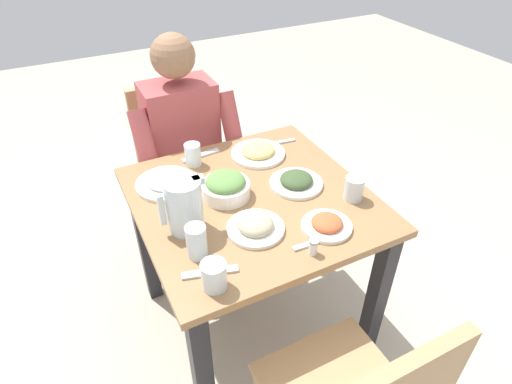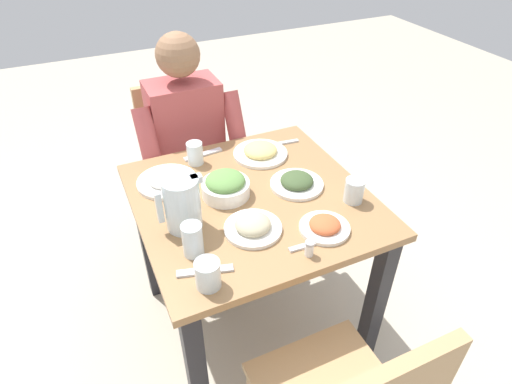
# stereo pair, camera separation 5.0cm
# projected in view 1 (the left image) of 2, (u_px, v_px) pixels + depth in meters

# --- Properties ---
(ground_plane) EXTENTS (8.00, 8.00, 0.00)m
(ground_plane) POSITION_uv_depth(u_px,v_px,m) (253.00, 320.00, 2.02)
(ground_plane) COLOR #B7AD99
(dining_table) EXTENTS (0.83, 0.83, 0.73)m
(dining_table) POSITION_uv_depth(u_px,v_px,m) (252.00, 224.00, 1.67)
(dining_table) COLOR #997047
(dining_table) RESTS_ON ground_plane
(chair_near) EXTENTS (0.40, 0.40, 0.87)m
(chair_near) POSITION_uv_depth(u_px,v_px,m) (179.00, 160.00, 2.22)
(chair_near) COLOR tan
(chair_near) RESTS_ON ground_plane
(diner_near) EXTENTS (0.48, 0.53, 1.17)m
(diner_near) POSITION_uv_depth(u_px,v_px,m) (190.00, 155.00, 1.99)
(diner_near) COLOR #B24C4C
(diner_near) RESTS_ON ground_plane
(water_pitcher) EXTENTS (0.16, 0.12, 0.19)m
(water_pitcher) POSITION_uv_depth(u_px,v_px,m) (184.00, 205.00, 1.39)
(water_pitcher) COLOR silver
(water_pitcher) RESTS_ON dining_table
(salad_bowl) EXTENTS (0.18, 0.18, 0.09)m
(salad_bowl) POSITION_uv_depth(u_px,v_px,m) (226.00, 186.00, 1.57)
(salad_bowl) COLOR white
(salad_bowl) RESTS_ON dining_table
(plate_dolmas) EXTENTS (0.20, 0.20, 0.05)m
(plate_dolmas) POSITION_uv_depth(u_px,v_px,m) (296.00, 181.00, 1.64)
(plate_dolmas) COLOR white
(plate_dolmas) RESTS_ON dining_table
(plate_rice_curry) EXTENTS (0.17, 0.17, 0.04)m
(plate_rice_curry) POSITION_uv_depth(u_px,v_px,m) (327.00, 224.00, 1.44)
(plate_rice_curry) COLOR white
(plate_rice_curry) RESTS_ON dining_table
(plate_fries) EXTENTS (0.23, 0.23, 0.05)m
(plate_fries) POSITION_uv_depth(u_px,v_px,m) (258.00, 151.00, 1.81)
(plate_fries) COLOR white
(plate_fries) RESTS_ON dining_table
(plate_beans) EXTENTS (0.19, 0.19, 0.05)m
(plate_beans) POSITION_uv_depth(u_px,v_px,m) (256.00, 226.00, 1.43)
(plate_beans) COLOR white
(plate_beans) RESTS_ON dining_table
(plate_yoghurt) EXTENTS (0.23, 0.23, 0.04)m
(plate_yoghurt) POSITION_uv_depth(u_px,v_px,m) (166.00, 182.00, 1.64)
(plate_yoghurt) COLOR white
(plate_yoghurt) RESTS_ON dining_table
(water_glass_near_right) EXTENTS (0.07, 0.07, 0.09)m
(water_glass_near_right) POSITION_uv_depth(u_px,v_px,m) (214.00, 275.00, 1.22)
(water_glass_near_right) COLOR silver
(water_glass_near_right) RESTS_ON dining_table
(water_glass_far_right) EXTENTS (0.07, 0.07, 0.09)m
(water_glass_far_right) POSITION_uv_depth(u_px,v_px,m) (354.00, 188.00, 1.55)
(water_glass_far_right) COLOR silver
(water_glass_far_right) RESTS_ON dining_table
(water_glass_center) EXTENTS (0.07, 0.07, 0.09)m
(water_glass_center) POSITION_uv_depth(u_px,v_px,m) (193.00, 155.00, 1.73)
(water_glass_center) COLOR silver
(water_glass_center) RESTS_ON dining_table
(water_glass_near_left) EXTENTS (0.07, 0.07, 0.11)m
(water_glass_near_left) POSITION_uv_depth(u_px,v_px,m) (197.00, 241.00, 1.31)
(water_glass_near_left) COLOR silver
(water_glass_near_left) RESTS_ON dining_table
(salt_shaker) EXTENTS (0.03, 0.03, 0.05)m
(salt_shaker) POSITION_uv_depth(u_px,v_px,m) (313.00, 247.00, 1.34)
(salt_shaker) COLOR white
(salt_shaker) RESTS_ON dining_table
(fork_near) EXTENTS (0.17, 0.07, 0.01)m
(fork_near) POSITION_uv_depth(u_px,v_px,m) (210.00, 272.00, 1.28)
(fork_near) COLOR silver
(fork_near) RESTS_ON dining_table
(knife_near) EXTENTS (0.19, 0.03, 0.01)m
(knife_near) POSITION_uv_depth(u_px,v_px,m) (318.00, 241.00, 1.39)
(knife_near) COLOR silver
(knife_near) RESTS_ON dining_table
(fork_far) EXTENTS (0.17, 0.04, 0.01)m
(fork_far) POSITION_uv_depth(u_px,v_px,m) (201.00, 155.00, 1.81)
(fork_far) COLOR silver
(fork_far) RESTS_ON dining_table
(knife_far) EXTENTS (0.19, 0.04, 0.01)m
(knife_far) POSITION_uv_depth(u_px,v_px,m) (275.00, 143.00, 1.89)
(knife_far) COLOR silver
(knife_far) RESTS_ON dining_table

